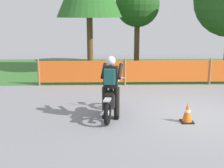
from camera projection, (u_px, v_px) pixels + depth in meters
ground at (192, 113)px, 8.52m from camera, size 24.00×24.00×0.02m
grass_verge at (153, 69)px, 15.12m from camera, size 24.00×6.76×0.01m
barrier_fence at (168, 71)px, 11.71m from camera, size 10.13×0.08×1.05m
tree_near_left at (137, 5)px, 15.39m from camera, size 2.28×2.28×4.31m
motorcycle_lead at (112, 99)px, 8.19m from camera, size 0.69×2.02×0.96m
rider_lead at (111, 84)px, 7.86m from camera, size 0.62×0.74×1.69m
traffic_cone at (187, 113)px, 7.73m from camera, size 0.32×0.32×0.53m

